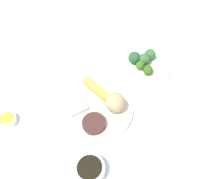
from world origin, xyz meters
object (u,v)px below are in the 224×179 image
at_px(soy_sauce_bowl, 90,170).
at_px(broccoli_plate, 145,65).
at_px(sauce_ramekin_hot_mustard, 8,120).
at_px(main_plate, 96,108).

bearing_deg(soy_sauce_bowl, broccoli_plate, 54.12).
height_order(broccoli_plate, soy_sauce_bowl, soy_sauce_bowl).
xyz_separation_m(soy_sauce_bowl, sauce_ramekin_hot_mustard, (-0.26, 0.23, -0.01)).
height_order(main_plate, sauce_ramekin_hot_mustard, sauce_ramekin_hot_mustard).
bearing_deg(broccoli_plate, soy_sauce_bowl, -125.88).
xyz_separation_m(broccoli_plate, sauce_ramekin_hot_mustard, (-0.55, -0.16, 0.01)).
height_order(main_plate, soy_sauce_bowl, soy_sauce_bowl).
bearing_deg(main_plate, soy_sauce_bowl, -102.74).
bearing_deg(soy_sauce_bowl, sauce_ramekin_hot_mustard, 138.97).
distance_m(main_plate, soy_sauce_bowl, 0.23).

